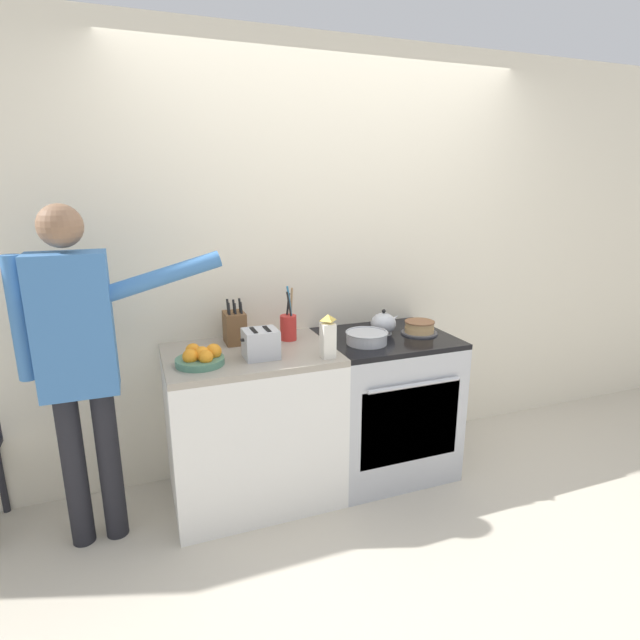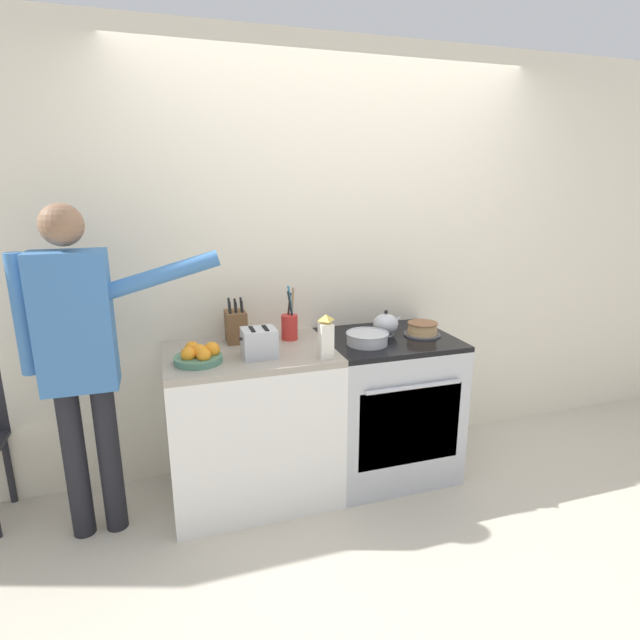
{
  "view_description": "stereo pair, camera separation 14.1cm",
  "coord_description": "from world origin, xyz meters",
  "px_view_note": "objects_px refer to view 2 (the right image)",
  "views": [
    {
      "loc": [
        -1.17,
        -2.23,
        1.76
      ],
      "look_at": [
        -0.21,
        0.3,
        1.03
      ],
      "focal_mm": 28.0,
      "sensor_mm": 36.0,
      "label": 1
    },
    {
      "loc": [
        -1.03,
        -2.28,
        1.76
      ],
      "look_at": [
        -0.21,
        0.3,
        1.03
      ],
      "focal_mm": 28.0,
      "sensor_mm": 36.0,
      "label": 2
    }
  ],
  "objects_px": {
    "stove_range": "(386,404)",
    "fruit_bowl": "(199,355)",
    "layer_cake": "(422,329)",
    "milk_carton": "(326,337)",
    "person_baker": "(80,348)",
    "tea_kettle": "(386,324)",
    "knife_block": "(236,326)",
    "utensil_crock": "(290,326)",
    "toaster": "(259,343)",
    "mixing_bowl": "(367,338)"
  },
  "relations": [
    {
      "from": "knife_block",
      "to": "stove_range",
      "type": "bearing_deg",
      "value": -11.89
    },
    {
      "from": "layer_cake",
      "to": "milk_carton",
      "type": "bearing_deg",
      "value": -163.05
    },
    {
      "from": "mixing_bowl",
      "to": "tea_kettle",
      "type": "bearing_deg",
      "value": 37.8
    },
    {
      "from": "layer_cake",
      "to": "utensil_crock",
      "type": "height_order",
      "value": "utensil_crock"
    },
    {
      "from": "stove_range",
      "to": "layer_cake",
      "type": "bearing_deg",
      "value": -7.08
    },
    {
      "from": "layer_cake",
      "to": "fruit_bowl",
      "type": "xyz_separation_m",
      "value": [
        -1.33,
        -0.08,
        0.0
      ]
    },
    {
      "from": "utensil_crock",
      "to": "tea_kettle",
      "type": "bearing_deg",
      "value": -8.81
    },
    {
      "from": "tea_kettle",
      "to": "utensil_crock",
      "type": "xyz_separation_m",
      "value": [
        -0.58,
        0.09,
        0.02
      ]
    },
    {
      "from": "tea_kettle",
      "to": "person_baker",
      "type": "relative_size",
      "value": 0.11
    },
    {
      "from": "layer_cake",
      "to": "person_baker",
      "type": "distance_m",
      "value": 1.89
    },
    {
      "from": "stove_range",
      "to": "milk_carton",
      "type": "relative_size",
      "value": 3.74
    },
    {
      "from": "layer_cake",
      "to": "person_baker",
      "type": "bearing_deg",
      "value": -177.91
    },
    {
      "from": "mixing_bowl",
      "to": "fruit_bowl",
      "type": "xyz_separation_m",
      "value": [
        -0.94,
        -0.02,
        0.0
      ]
    },
    {
      "from": "mixing_bowl",
      "to": "fruit_bowl",
      "type": "relative_size",
      "value": 1.0
    },
    {
      "from": "mixing_bowl",
      "to": "milk_carton",
      "type": "relative_size",
      "value": 1.04
    },
    {
      "from": "milk_carton",
      "to": "tea_kettle",
      "type": "bearing_deg",
      "value": 30.75
    },
    {
      "from": "utensil_crock",
      "to": "layer_cake",
      "type": "bearing_deg",
      "value": -11.85
    },
    {
      "from": "tea_kettle",
      "to": "toaster",
      "type": "relative_size",
      "value": 0.97
    },
    {
      "from": "stove_range",
      "to": "mixing_bowl",
      "type": "relative_size",
      "value": 3.58
    },
    {
      "from": "utensil_crock",
      "to": "knife_block",
      "type": "bearing_deg",
      "value": 171.29
    },
    {
      "from": "stove_range",
      "to": "mixing_bowl",
      "type": "bearing_deg",
      "value": -152.81
    },
    {
      "from": "toaster",
      "to": "milk_carton",
      "type": "distance_m",
      "value": 0.36
    },
    {
      "from": "knife_block",
      "to": "toaster",
      "type": "height_order",
      "value": "knife_block"
    },
    {
      "from": "fruit_bowl",
      "to": "toaster",
      "type": "xyz_separation_m",
      "value": [
        0.31,
        -0.0,
        0.04
      ]
    },
    {
      "from": "layer_cake",
      "to": "knife_block",
      "type": "bearing_deg",
      "value": 169.02
    },
    {
      "from": "fruit_bowl",
      "to": "layer_cake",
      "type": "bearing_deg",
      "value": 3.51
    },
    {
      "from": "fruit_bowl",
      "to": "person_baker",
      "type": "height_order",
      "value": "person_baker"
    },
    {
      "from": "stove_range",
      "to": "knife_block",
      "type": "bearing_deg",
      "value": 168.11
    },
    {
      "from": "layer_cake",
      "to": "toaster",
      "type": "xyz_separation_m",
      "value": [
        -1.02,
        -0.08,
        0.04
      ]
    },
    {
      "from": "tea_kettle",
      "to": "layer_cake",
      "type": "bearing_deg",
      "value": -19.94
    },
    {
      "from": "knife_block",
      "to": "person_baker",
      "type": "height_order",
      "value": "person_baker"
    },
    {
      "from": "utensil_crock",
      "to": "person_baker",
      "type": "xyz_separation_m",
      "value": [
        -1.09,
        -0.23,
        0.05
      ]
    },
    {
      "from": "knife_block",
      "to": "layer_cake",
      "type": "bearing_deg",
      "value": -10.98
    },
    {
      "from": "layer_cake",
      "to": "person_baker",
      "type": "height_order",
      "value": "person_baker"
    },
    {
      "from": "tea_kettle",
      "to": "mixing_bowl",
      "type": "distance_m",
      "value": 0.23
    },
    {
      "from": "fruit_bowl",
      "to": "toaster",
      "type": "height_order",
      "value": "toaster"
    },
    {
      "from": "stove_range",
      "to": "milk_carton",
      "type": "bearing_deg",
      "value": -153.64
    },
    {
      "from": "mixing_bowl",
      "to": "milk_carton",
      "type": "distance_m",
      "value": 0.34
    },
    {
      "from": "stove_range",
      "to": "toaster",
      "type": "bearing_deg",
      "value": -172.2
    },
    {
      "from": "person_baker",
      "to": "mixing_bowl",
      "type": "bearing_deg",
      "value": -8.19
    },
    {
      "from": "stove_range",
      "to": "knife_block",
      "type": "distance_m",
      "value": 1.05
    },
    {
      "from": "fruit_bowl",
      "to": "person_baker",
      "type": "bearing_deg",
      "value": 178.65
    },
    {
      "from": "layer_cake",
      "to": "milk_carton",
      "type": "distance_m",
      "value": 0.72
    },
    {
      "from": "tea_kettle",
      "to": "milk_carton",
      "type": "distance_m",
      "value": 0.56
    },
    {
      "from": "tea_kettle",
      "to": "toaster",
      "type": "distance_m",
      "value": 0.83
    },
    {
      "from": "utensil_crock",
      "to": "toaster",
      "type": "height_order",
      "value": "utensil_crock"
    },
    {
      "from": "layer_cake",
      "to": "fruit_bowl",
      "type": "relative_size",
      "value": 0.9
    },
    {
      "from": "stove_range",
      "to": "fruit_bowl",
      "type": "distance_m",
      "value": 1.22
    },
    {
      "from": "fruit_bowl",
      "to": "milk_carton",
      "type": "relative_size",
      "value": 1.04
    },
    {
      "from": "utensil_crock",
      "to": "fruit_bowl",
      "type": "xyz_separation_m",
      "value": [
        -0.54,
        -0.25,
        -0.05
      ]
    }
  ]
}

